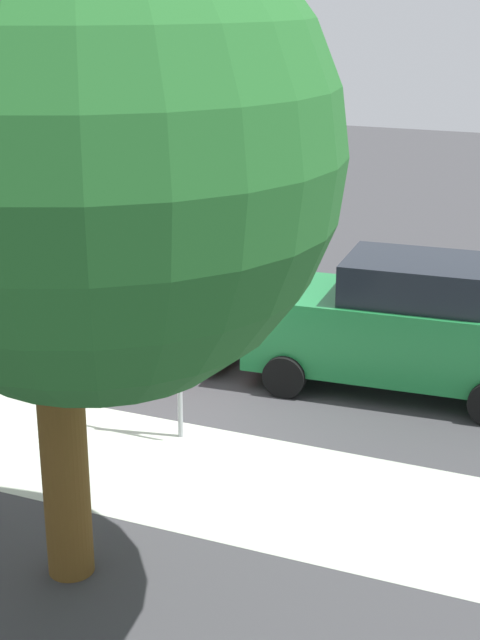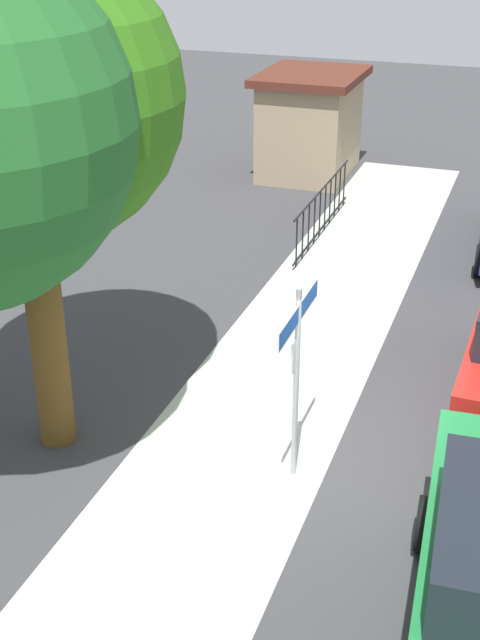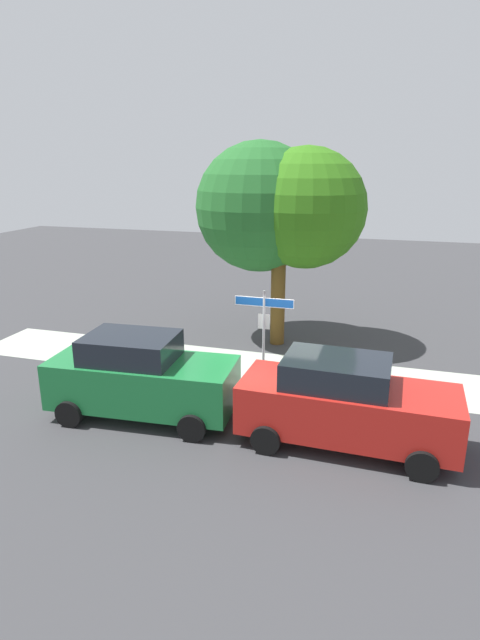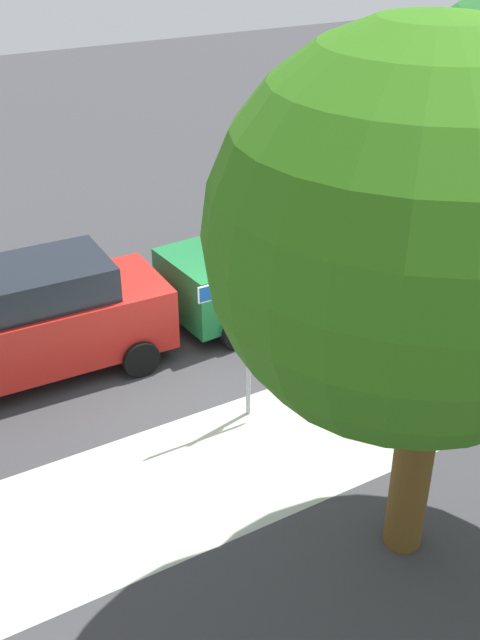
{
  "view_description": "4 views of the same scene",
  "coord_description": "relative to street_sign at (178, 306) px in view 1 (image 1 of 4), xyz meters",
  "views": [
    {
      "loc": [
        -5.71,
        10.89,
        5.77
      ],
      "look_at": [
        -1.38,
        0.55,
        1.85
      ],
      "focal_mm": 53.61,
      "sensor_mm": 36.0,
      "label": 1
    },
    {
      "loc": [
        -9.18,
        -2.0,
        6.74
      ],
      "look_at": [
        -0.18,
        1.23,
        1.96
      ],
      "focal_mm": 48.01,
      "sensor_mm": 36.0,
      "label": 2
    },
    {
      "loc": [
        2.72,
        -12.55,
        5.91
      ],
      "look_at": [
        -1.16,
        0.53,
        1.71
      ],
      "focal_mm": 28.9,
      "sensor_mm": 36.0,
      "label": 3
    },
    {
      "loc": [
        4.5,
        8.69,
        7.26
      ],
      "look_at": [
        -0.07,
        0.8,
        2.0
      ],
      "focal_mm": 42.82,
      "sensor_mm": 36.0,
      "label": 4
    }
  ],
  "objects": [
    {
      "name": "shade_tree",
      "position": [
        -0.51,
        3.64,
        2.64
      ],
      "size": [
        5.57,
        4.22,
        6.6
      ],
      "color": "brown",
      "rests_on": "ground_plane"
    },
    {
      "name": "car_red",
      "position": [
        2.49,
        -2.77,
        -0.88
      ],
      "size": [
        4.63,
        2.07,
        1.98
      ],
      "rotation": [
        0.0,
        0.0,
        -0.03
      ],
      "color": "red",
      "rests_on": "ground_plane"
    },
    {
      "name": "street_sign",
      "position": [
        0.0,
        0.0,
        0.0
      ],
      "size": [
        1.63,
        0.07,
        2.63
      ],
      "color": "#9EA0A5",
      "rests_on": "ground_plane"
    },
    {
      "name": "car_green",
      "position": [
        -2.31,
        -2.79,
        -0.85
      ],
      "size": [
        4.49,
        2.2,
        2.04
      ],
      "rotation": [
        0.0,
        0.0,
        0.06
      ],
      "color": "#1B7136",
      "rests_on": "ground_plane"
    },
    {
      "name": "ground_plane",
      "position": [
        0.44,
        -0.4,
        -1.87
      ],
      "size": [
        60.0,
        60.0,
        0.0
      ],
      "primitive_type": "plane",
      "color": "#38383A"
    }
  ]
}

